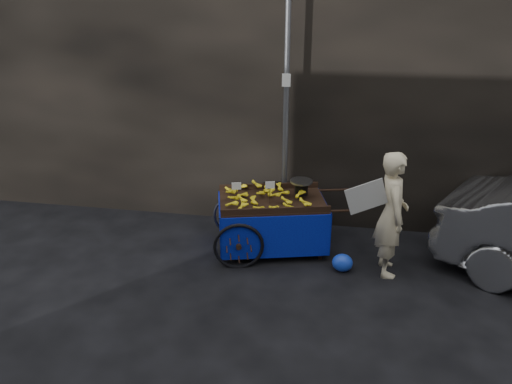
# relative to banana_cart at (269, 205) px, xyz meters

# --- Properties ---
(ground) EXTENTS (80.00, 80.00, 0.00)m
(ground) POSITION_rel_banana_cart_xyz_m (-0.15, -0.68, -0.70)
(ground) COLOR black
(ground) RESTS_ON ground
(building_wall) EXTENTS (13.50, 2.00, 5.00)m
(building_wall) POSITION_rel_banana_cart_xyz_m (0.24, 1.92, 1.80)
(building_wall) COLOR black
(building_wall) RESTS_ON ground
(street_pole) EXTENTS (0.12, 0.10, 4.00)m
(street_pole) POSITION_rel_banana_cart_xyz_m (0.15, 0.62, 1.30)
(street_pole) COLOR slate
(street_pole) RESTS_ON ground
(banana_cart) EXTENTS (2.26, 1.42, 1.14)m
(banana_cart) POSITION_rel_banana_cart_xyz_m (0.00, 0.00, 0.00)
(banana_cart) COLOR black
(banana_cart) RESTS_ON ground
(vendor) EXTENTS (0.88, 0.67, 1.72)m
(vendor) POSITION_rel_banana_cart_xyz_m (1.68, -0.35, 0.16)
(vendor) COLOR beige
(vendor) RESTS_ON ground
(plastic_bag) EXTENTS (0.28, 0.23, 0.26)m
(plastic_bag) POSITION_rel_banana_cart_xyz_m (1.09, -0.46, -0.57)
(plastic_bag) COLOR blue
(plastic_bag) RESTS_ON ground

